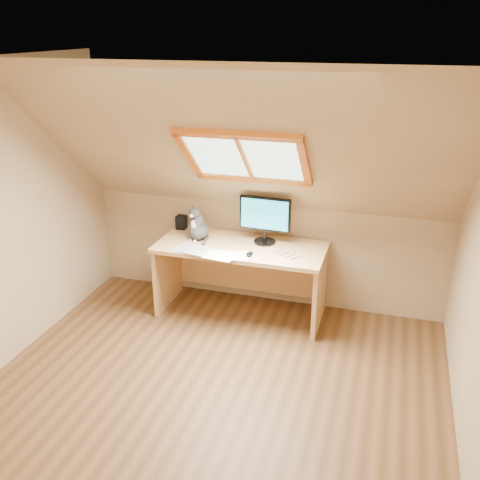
% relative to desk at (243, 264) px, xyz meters
% --- Properties ---
extents(ground, '(3.50, 3.50, 0.00)m').
position_rel_desk_xyz_m(ground, '(0.14, -1.45, -0.49)').
color(ground, brown).
rests_on(ground, ground).
extents(room_shell, '(3.52, 3.52, 2.41)m').
position_rel_desk_xyz_m(room_shell, '(0.14, -1.54, 0.94)').
color(room_shell, tan).
rests_on(room_shell, ground).
extents(desk, '(1.56, 0.68, 0.71)m').
position_rel_desk_xyz_m(desk, '(0.00, 0.00, 0.00)').
color(desk, tan).
rests_on(desk, ground).
extents(monitor, '(0.48, 0.20, 0.44)m').
position_rel_desk_xyz_m(monitor, '(0.20, 0.05, 0.48)').
color(monitor, black).
rests_on(monitor, desk).
extents(cat, '(0.26, 0.28, 0.35)m').
position_rel_desk_xyz_m(cat, '(-0.43, -0.04, 0.34)').
color(cat, '#413C3A').
rests_on(cat, desk).
extents(desk_speaker, '(0.10, 0.10, 0.14)m').
position_rel_desk_xyz_m(desk_speaker, '(-0.69, 0.18, 0.29)').
color(desk_speaker, black).
rests_on(desk_speaker, desk).
extents(graphics_tablet, '(0.34, 0.27, 0.01)m').
position_rel_desk_xyz_m(graphics_tablet, '(-0.38, -0.31, 0.23)').
color(graphics_tablet, '#B2B2B7').
rests_on(graphics_tablet, desk).
extents(mouse, '(0.06, 0.10, 0.03)m').
position_rel_desk_xyz_m(mouse, '(0.14, -0.28, 0.24)').
color(mouse, black).
rests_on(mouse, desk).
extents(papers, '(0.33, 0.27, 0.00)m').
position_rel_desk_xyz_m(papers, '(-0.08, -0.33, 0.22)').
color(papers, white).
rests_on(papers, desk).
extents(cables, '(0.51, 0.26, 0.01)m').
position_rel_desk_xyz_m(cables, '(0.36, -0.19, 0.22)').
color(cables, silver).
rests_on(cables, desk).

